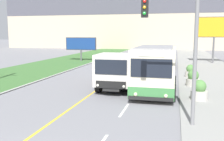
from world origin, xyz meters
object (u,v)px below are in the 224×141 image
traffic_light_mast (179,39)px  planter_round_third (190,71)px  billboard_small (81,44)px  planter_round_second (193,79)px  city_bus (155,71)px  planter_round_near (199,91)px  billboard_large (214,29)px  car_distant (162,61)px  dump_truck (118,71)px

traffic_light_mast → planter_round_third: size_ratio=5.23×
billboard_small → planter_round_second: 21.17m
city_bus → traffic_light_mast: size_ratio=0.94×
traffic_light_mast → planter_round_near: size_ratio=4.91×
traffic_light_mast → planter_round_third: 13.13m
billboard_large → planter_round_third: bearing=-105.5°
car_distant → planter_round_third: 7.56m
billboard_large → dump_truck: bearing=-114.3°
traffic_light_mast → planter_round_near: bearing=74.0°
planter_round_near → planter_round_second: 4.12m
planter_round_near → car_distant: bearing=100.7°
planter_round_second → city_bus: bearing=-128.9°
planter_round_third → billboard_large: bearing=74.5°
billboard_small → planter_round_near: billboard_small is taller
dump_truck → planter_round_third: dump_truck is taller
city_bus → billboard_small: bearing=122.4°
billboard_large → planter_round_second: size_ratio=5.09×
dump_truck → traffic_light_mast: traffic_light_mast is taller
planter_round_near → planter_round_second: (-0.09, 4.12, 0.01)m
dump_truck → planter_round_third: (5.08, 6.46, -0.73)m
traffic_light_mast → billboard_small: (-13.15, 24.06, -1.28)m
dump_truck → planter_round_second: size_ratio=5.69×
traffic_light_mast → planter_round_third: traffic_light_mast is taller
city_bus → planter_round_third: (2.55, 7.26, -0.98)m
city_bus → dump_truck: (-2.53, 0.80, -0.25)m
billboard_large → traffic_light_mast: bearing=-100.5°
planter_round_near → billboard_large: bearing=80.8°
traffic_light_mast → billboard_large: size_ratio=0.95×
planter_round_near → planter_round_second: size_ratio=0.99×
traffic_light_mast → planter_round_second: (1.19, 8.59, -3.04)m
billboard_small → planter_round_third: 18.39m
planter_round_near → planter_round_third: size_ratio=1.06×
planter_round_second → planter_round_near: bearing=-88.7°
city_bus → car_distant: 14.31m
dump_truck → city_bus: bearing=-17.6°
planter_round_second → car_distant: bearing=104.1°
traffic_light_mast → billboard_large: bearing=79.5°
car_distant → traffic_light_mast: bearing=-85.4°
dump_truck → billboard_small: bearing=117.5°
dump_truck → car_distant: (2.27, 13.48, -0.60)m
planter_round_third → planter_round_near: bearing=-89.5°
car_distant → planter_round_second: (2.79, -11.14, -0.09)m
dump_truck → planter_round_near: bearing=-19.1°
planter_round_near → planter_round_second: planter_round_second is taller
billboard_small → planter_round_third: bearing=-38.3°
planter_round_near → city_bus: bearing=159.4°
city_bus → billboard_large: size_ratio=0.90×
billboard_large → planter_round_third: billboard_large is taller
planter_round_near → billboard_small: bearing=126.4°
billboard_small → planter_round_third: billboard_small is taller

